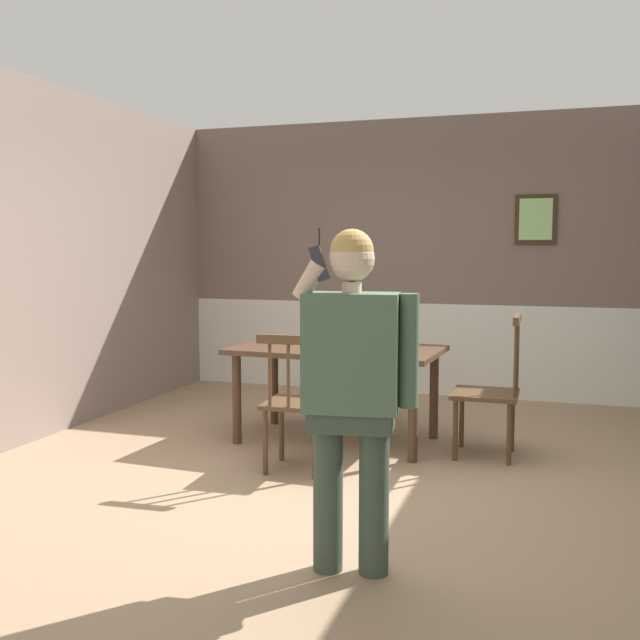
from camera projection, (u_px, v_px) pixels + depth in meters
ground_plane at (344, 473)px, 4.94m from camera, size 6.36×6.36×0.00m
room_back_partition at (422, 263)px, 7.54m from camera, size 5.21×0.17×2.83m
room_left_partition at (18, 261)px, 5.59m from camera, size 0.13×5.78×2.83m
dining_table at (337, 359)px, 5.69m from camera, size 1.64×0.98×0.74m
chair_near_window at (296, 403)px, 4.93m from camera, size 0.45×0.45×0.95m
chair_by_doorway at (491, 390)px, 5.29m from camera, size 0.47×0.47×1.04m
chair_at_table_head at (369, 366)px, 6.49m from camera, size 0.50×0.50×0.96m
person_figure at (353, 379)px, 3.34m from camera, size 0.58×0.29×1.60m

